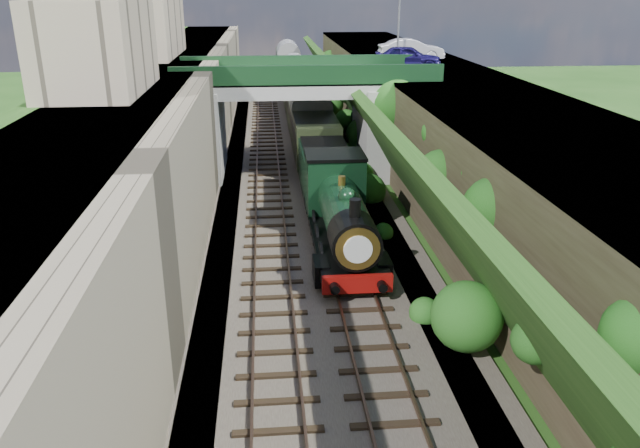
{
  "coord_description": "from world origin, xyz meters",
  "views": [
    {
      "loc": [
        -2.1,
        -15.68,
        11.47
      ],
      "look_at": [
        0.0,
        7.86,
        2.48
      ],
      "focal_mm": 35.0,
      "sensor_mm": 36.0,
      "label": 1
    }
  ],
  "objects_px": {
    "tree": "(396,106)",
    "lamppost": "(400,16)",
    "tender": "(326,176)",
    "locomotive": "(342,216)",
    "car_silver": "(411,50)",
    "car_blue": "(408,57)",
    "road_bridge": "(312,111)"
  },
  "relations": [
    {
      "from": "lamppost",
      "to": "car_silver",
      "type": "distance_m",
      "value": 3.24
    },
    {
      "from": "tree",
      "to": "tender",
      "type": "xyz_separation_m",
      "value": [
        -4.71,
        -4.31,
        -3.03
      ]
    },
    {
      "from": "road_bridge",
      "to": "tree",
      "type": "xyz_separation_m",
      "value": [
        4.97,
        -2.02,
        0.57
      ]
    },
    {
      "from": "tree",
      "to": "tender",
      "type": "relative_size",
      "value": 1.1
    },
    {
      "from": "tree",
      "to": "car_silver",
      "type": "distance_m",
      "value": 11.04
    },
    {
      "from": "car_silver",
      "to": "car_blue",
      "type": "bearing_deg",
      "value": 166.19
    },
    {
      "from": "car_blue",
      "to": "car_silver",
      "type": "relative_size",
      "value": 0.92
    },
    {
      "from": "tree",
      "to": "road_bridge",
      "type": "bearing_deg",
      "value": 157.91
    },
    {
      "from": "tree",
      "to": "car_blue",
      "type": "distance_m",
      "value": 6.25
    },
    {
      "from": "car_silver",
      "to": "locomotive",
      "type": "distance_m",
      "value": 23.9
    },
    {
      "from": "car_blue",
      "to": "car_silver",
      "type": "xyz_separation_m",
      "value": [
        1.33,
        4.82,
        0.04
      ]
    },
    {
      "from": "lamppost",
      "to": "locomotive",
      "type": "relative_size",
      "value": 0.59
    },
    {
      "from": "tree",
      "to": "locomotive",
      "type": "distance_m",
      "value": 12.89
    },
    {
      "from": "tree",
      "to": "car_blue",
      "type": "relative_size",
      "value": 1.46
    },
    {
      "from": "tree",
      "to": "car_silver",
      "type": "xyz_separation_m",
      "value": [
        3.19,
        10.29,
        2.41
      ]
    },
    {
      "from": "lamppost",
      "to": "tender",
      "type": "xyz_separation_m",
      "value": [
        -6.58,
        -13.04,
        -7.95
      ]
    },
    {
      "from": "car_silver",
      "to": "tender",
      "type": "relative_size",
      "value": 0.82
    },
    {
      "from": "road_bridge",
      "to": "car_blue",
      "type": "xyz_separation_m",
      "value": [
        6.83,
        3.45,
        2.94
      ]
    },
    {
      "from": "tree",
      "to": "tender",
      "type": "bearing_deg",
      "value": -137.56
    },
    {
      "from": "tender",
      "to": "car_silver",
      "type": "bearing_deg",
      "value": 61.58
    },
    {
      "from": "tree",
      "to": "car_silver",
      "type": "height_order",
      "value": "car_silver"
    },
    {
      "from": "tree",
      "to": "locomotive",
      "type": "relative_size",
      "value": 0.65
    },
    {
      "from": "lamppost",
      "to": "tender",
      "type": "height_order",
      "value": "lamppost"
    },
    {
      "from": "tree",
      "to": "lamppost",
      "type": "relative_size",
      "value": 1.1
    },
    {
      "from": "road_bridge",
      "to": "tender",
      "type": "height_order",
      "value": "road_bridge"
    },
    {
      "from": "tree",
      "to": "lamppost",
      "type": "bearing_deg",
      "value": 77.92
    },
    {
      "from": "road_bridge",
      "to": "locomotive",
      "type": "xyz_separation_m",
      "value": [
        0.26,
        -13.69,
        -2.18
      ]
    },
    {
      "from": "tree",
      "to": "locomotive",
      "type": "xyz_separation_m",
      "value": [
        -4.71,
        -11.67,
        -2.75
      ]
    },
    {
      "from": "locomotive",
      "to": "tender",
      "type": "xyz_separation_m",
      "value": [
        -0.0,
        7.36,
        -0.27
      ]
    },
    {
      "from": "lamppost",
      "to": "car_blue",
      "type": "relative_size",
      "value": 1.33
    },
    {
      "from": "car_blue",
      "to": "road_bridge",
      "type": "bearing_deg",
      "value": 128.53
    },
    {
      "from": "car_silver",
      "to": "locomotive",
      "type": "height_order",
      "value": "car_silver"
    }
  ]
}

